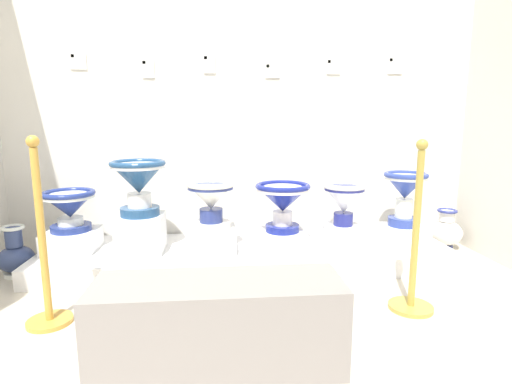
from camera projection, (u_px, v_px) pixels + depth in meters
ground_plane at (271, 381)px, 1.71m from camera, size 5.86×5.28×0.02m
wall_back at (243, 55)px, 3.26m from camera, size 4.06×0.06×3.23m
display_platform at (247, 255)px, 3.09m from camera, size 3.06×0.80×0.14m
plinth_block_slender_white at (72, 240)px, 2.98m from camera, size 0.36×0.35×0.15m
antique_toilet_slender_white at (69, 205)px, 2.93m from camera, size 0.37×0.37×0.30m
plinth_block_broad_patterned at (141, 233)px, 2.94m from camera, size 0.32×0.32×0.27m
antique_toilet_broad_patterned at (138, 180)px, 2.87m from camera, size 0.39×0.39×0.40m
plinth_block_rightmost at (212, 239)px, 2.99m from camera, size 0.35×0.39×0.16m
antique_toilet_rightmost at (211, 199)px, 2.94m from camera, size 0.35×0.35×0.36m
plinth_block_pale_glazed at (282, 238)px, 3.10m from camera, size 0.34×0.38×0.11m
antique_toilet_pale_glazed at (283, 199)px, 3.05m from camera, size 0.42×0.42×0.37m
plinth_block_squat_floral at (342, 237)px, 3.22m from camera, size 0.31×0.31×0.06m
antique_toilet_squat_floral at (344, 203)px, 3.17m from camera, size 0.33×0.33×0.40m
plinth_block_tall_cobalt at (402, 232)px, 3.25m from camera, size 0.35×0.28×0.11m
antique_toilet_tall_cobalt at (405, 190)px, 3.19m from camera, size 0.34×0.34×0.43m
info_placard_first at (78, 61)px, 3.12m from camera, size 0.12×0.01×0.13m
info_placard_second at (148, 68)px, 3.18m from camera, size 0.10×0.01×0.15m
info_placard_third at (209, 63)px, 3.22m from camera, size 0.09×0.01×0.15m
info_placard_fourth at (272, 70)px, 3.27m from camera, size 0.12×0.01×0.12m
info_placard_fifth at (333, 66)px, 3.31m from camera, size 0.12×0.01×0.12m
info_placard_sixth at (395, 65)px, 3.35m from camera, size 0.13×0.01×0.14m
decorative_vase_companion at (16, 256)px, 2.84m from camera, size 0.25×0.25×0.36m
decorative_vase_spare at (446, 231)px, 3.46m from camera, size 0.28×0.28×0.34m
stanchion_post_near_left at (45, 267)px, 2.13m from camera, size 0.24×0.24×1.02m
stanchion_post_near_right at (414, 261)px, 2.30m from camera, size 0.25×0.25×0.99m
museum_bench at (219, 324)px, 1.77m from camera, size 1.09×0.36×0.40m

